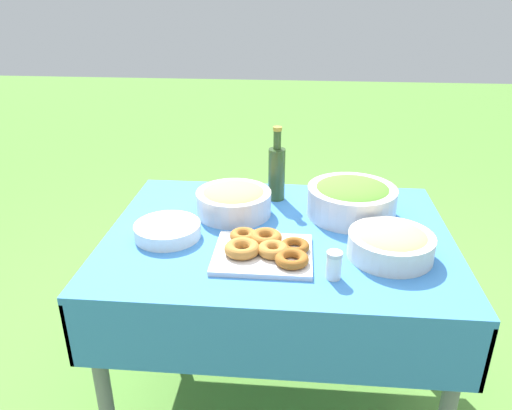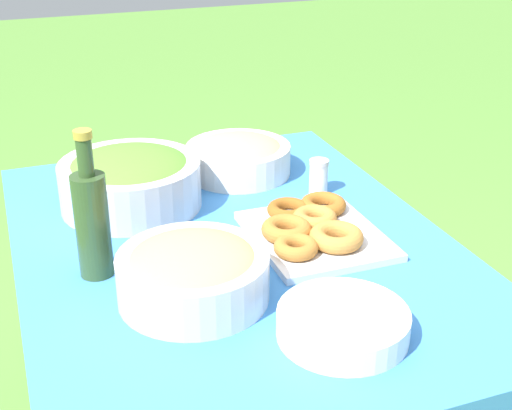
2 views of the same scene
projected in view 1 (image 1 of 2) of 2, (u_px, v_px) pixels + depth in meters
ground_plane at (275, 397)px, 2.05m from camera, size 14.00×14.00×0.00m
picnic_table at (278, 259)px, 1.78m from camera, size 1.19×0.89×0.76m
salad_bowl at (352, 198)px, 1.84m from camera, size 0.33×0.33×0.13m
pasta_bowl at (391, 243)px, 1.57m from camera, size 0.27×0.27×0.10m
donut_platter at (265, 249)px, 1.58m from camera, size 0.31×0.27×0.05m
plate_stack at (168, 230)px, 1.70m from camera, size 0.22×0.22×0.05m
olive_oil_bottle at (277, 171)px, 1.95m from camera, size 0.07×0.07×0.30m
bread_bowl at (234, 200)px, 1.85m from camera, size 0.28×0.28×0.11m
salt_shaker at (334, 265)px, 1.45m from camera, size 0.05×0.05×0.09m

